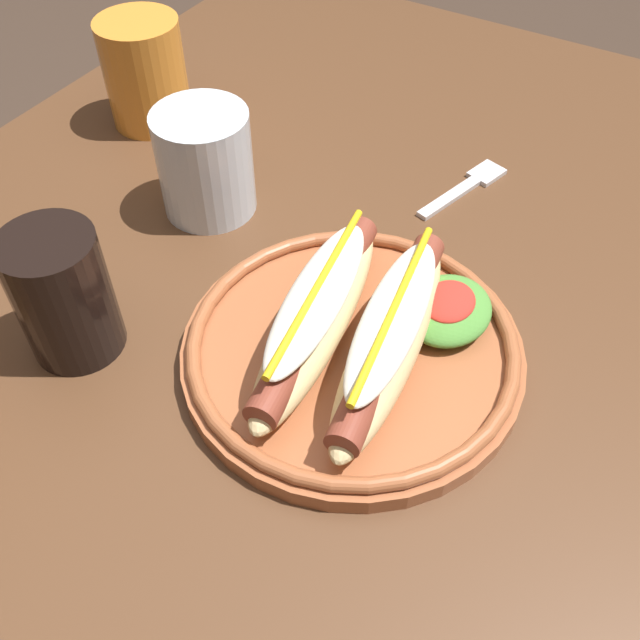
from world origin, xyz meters
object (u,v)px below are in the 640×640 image
water_cup (205,163)px  extra_cup (145,73)px  soda_cup (63,295)px  hot_dog_plate (357,337)px  fork (467,186)px

water_cup → extra_cup: size_ratio=0.89×
soda_cup → extra_cup: size_ratio=0.97×
hot_dog_plate → extra_cup: size_ratio=2.39×
fork → water_cup: water_cup is taller
hot_dog_plate → water_cup: bearing=66.0°
soda_cup → water_cup: soda_cup is taller
soda_cup → hot_dog_plate: bearing=-63.5°
fork → soda_cup: 0.41m
soda_cup → extra_cup: extra_cup is taller
fork → water_cup: 0.26m
soda_cup → fork: bearing=-28.6°
fork → soda_cup: bearing=167.5°
hot_dog_plate → extra_cup: bearing=62.8°
soda_cup → water_cup: size_ratio=1.08×
water_cup → extra_cup: 0.18m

